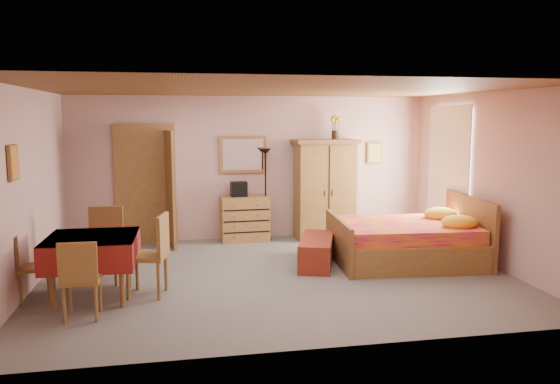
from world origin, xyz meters
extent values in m
plane|color=slate|center=(0.00, 0.00, 0.00)|extent=(6.50, 6.50, 0.00)
plane|color=brown|center=(0.00, 0.00, 2.60)|extent=(6.50, 6.50, 0.00)
cube|color=tan|center=(0.00, 2.50, 1.30)|extent=(6.50, 0.10, 2.60)
cube|color=tan|center=(0.00, -2.50, 1.30)|extent=(6.50, 0.10, 2.60)
cube|color=tan|center=(-3.25, 0.00, 1.30)|extent=(0.10, 5.00, 2.60)
cube|color=tan|center=(3.25, 0.00, 1.30)|extent=(0.10, 5.00, 2.60)
cube|color=#9E6B35|center=(-1.90, 2.47, 1.02)|extent=(1.06, 0.12, 2.15)
cube|color=white|center=(3.21, 1.20, 1.45)|extent=(0.08, 1.40, 1.95)
cube|color=orange|center=(-3.22, -0.60, 1.70)|extent=(0.04, 0.32, 0.42)
cube|color=#D8BF59|center=(2.35, 2.47, 1.55)|extent=(0.30, 0.04, 0.40)
cube|color=#A87338|center=(-0.17, 2.27, 0.40)|extent=(0.87, 0.46, 0.81)
cube|color=silver|center=(-0.17, 2.48, 1.55)|extent=(0.86, 0.05, 0.68)
cube|color=black|center=(-0.27, 2.29, 0.94)|extent=(0.30, 0.22, 0.27)
cube|color=black|center=(0.21, 2.28, 0.83)|extent=(0.27, 0.27, 1.67)
cube|color=olive|center=(1.30, 2.20, 0.91)|extent=(1.19, 0.64, 1.82)
cube|color=yellow|center=(1.50, 2.26, 2.04)|extent=(0.18, 0.18, 0.44)
cube|color=#CC1353|center=(2.06, 0.35, 0.50)|extent=(2.31, 1.88, 1.01)
cube|color=maroon|center=(0.69, 0.44, 0.21)|extent=(0.84, 1.33, 0.42)
cube|color=maroon|center=(-2.40, -0.53, 0.39)|extent=(1.09, 1.09, 0.78)
cube|color=olive|center=(-2.43, -1.20, 0.45)|extent=(0.41, 0.41, 0.90)
cube|color=olive|center=(-2.35, 0.13, 0.51)|extent=(0.50, 0.50, 1.01)
cube|color=olive|center=(-3.10, -0.46, 0.42)|extent=(0.46, 0.46, 0.83)
cube|color=olive|center=(-1.76, -0.53, 0.51)|extent=(0.56, 0.56, 1.03)
camera|label=1|loc=(-1.37, -7.36, 2.23)|focal=35.00mm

